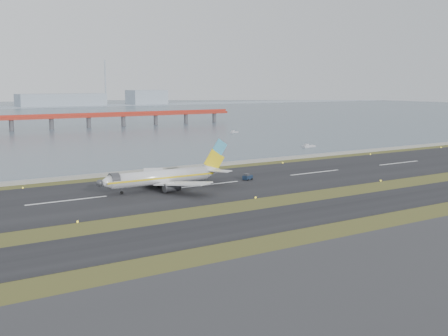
{
  "coord_description": "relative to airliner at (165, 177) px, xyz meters",
  "views": [
    {
      "loc": [
        -80.72,
        -102.14,
        27.96
      ],
      "look_at": [
        0.11,
        22.0,
        5.81
      ],
      "focal_mm": 45.0,
      "sensor_mm": 36.0,
      "label": 1
    }
  ],
  "objects": [
    {
      "name": "workboat_near",
      "position": [
        100.39,
        56.01,
        -2.95
      ],
      "size": [
        6.65,
        2.4,
        1.59
      ],
      "rotation": [
        0.0,
        0.0,
        0.05
      ],
      "color": "#B7B7BB",
      "rests_on": "ground"
    },
    {
      "name": "seawall",
      "position": [
        13.16,
        29.49,
        -2.96
      ],
      "size": [
        1000.0,
        2.5,
        1.0
      ],
      "primitive_type": "cube",
      "color": "gray",
      "rests_on": "ground"
    },
    {
      "name": "runway_strip",
      "position": [
        13.16,
        -0.51,
        -3.41
      ],
      "size": [
        1000.0,
        45.0,
        0.1
      ],
      "primitive_type": "cube",
      "color": "black",
      "rests_on": "ground"
    },
    {
      "name": "red_pier",
      "position": [
        33.16,
        219.49,
        3.82
      ],
      "size": [
        260.0,
        5.0,
        10.2
      ],
      "color": "#A82B1C",
      "rests_on": "ground"
    },
    {
      "name": "pushback_tug",
      "position": [
        26.98,
        -0.13,
        -2.51
      ],
      "size": [
        3.44,
        2.64,
        1.95
      ],
      "rotation": [
        0.0,
        0.0,
        0.35
      ],
      "color": "#142237",
      "rests_on": "ground"
    },
    {
      "name": "workboat_far",
      "position": [
        114.74,
        136.71,
        -3.0
      ],
      "size": [
        6.27,
        3.9,
        1.46
      ],
      "rotation": [
        0.0,
        0.0,
        0.37
      ],
      "color": "#B7B7BB",
      "rests_on": "ground"
    },
    {
      "name": "taxiway_strip",
      "position": [
        13.16,
        -42.51,
        -3.41
      ],
      "size": [
        1000.0,
        18.0,
        0.1
      ],
      "primitive_type": "cube",
      "color": "black",
      "rests_on": "ground"
    },
    {
      "name": "ground",
      "position": [
        13.16,
        -30.51,
        -3.46
      ],
      "size": [
        1000.0,
        1000.0,
        0.0
      ],
      "primitive_type": "plane",
      "color": "#3A4619",
      "rests_on": "ground"
    },
    {
      "name": "airliner",
      "position": [
        0.0,
        0.0,
        0.0
      ],
      "size": [
        38.52,
        32.89,
        12.8
      ],
      "color": "silver",
      "rests_on": "ground"
    }
  ]
}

